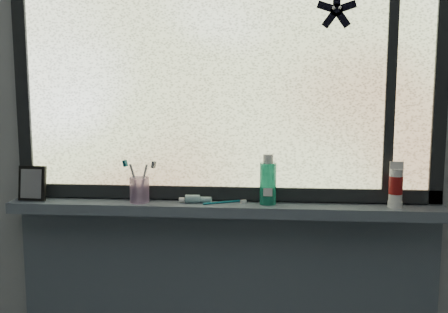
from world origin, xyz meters
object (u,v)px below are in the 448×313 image
vanity_mirror (32,183)px  cream_tube (396,183)px  toothbrush_cup (139,190)px  mouthwash_bottle (268,179)px

vanity_mirror → cream_tube: cream_tube is taller
toothbrush_cup → mouthwash_bottle: mouthwash_bottle is taller
vanity_mirror → cream_tube: bearing=3.7°
vanity_mirror → cream_tube: 1.35m
toothbrush_cup → vanity_mirror: bearing=-179.7°
mouthwash_bottle → cream_tube: mouthwash_bottle is taller
vanity_mirror → mouthwash_bottle: (0.89, 0.02, 0.03)m
mouthwash_bottle → cream_tube: 0.46m
vanity_mirror → toothbrush_cup: (0.41, 0.00, -0.02)m
toothbrush_cup → cream_tube: (0.94, 0.00, 0.04)m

